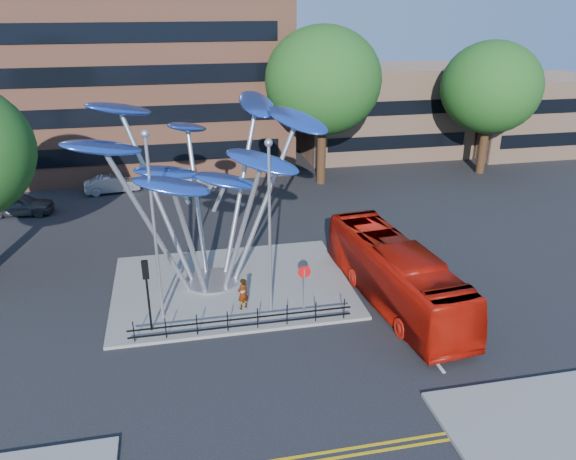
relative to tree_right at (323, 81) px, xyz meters
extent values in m
plane|color=black|center=(-8.00, -22.00, -8.04)|extent=(120.00, 120.00, 0.00)
cube|color=slate|center=(-9.00, -16.00, -7.96)|extent=(12.00, 9.00, 0.15)
cube|color=gold|center=(-8.00, -28.00, -8.03)|extent=(40.00, 0.12, 0.01)
cube|color=tan|center=(8.00, 8.00, -4.04)|extent=(15.00, 8.00, 8.00)
cube|color=tan|center=(22.00, 6.00, -4.54)|extent=(12.00, 8.00, 7.00)
cylinder|color=black|center=(0.00, 0.00, -5.18)|extent=(0.70, 0.70, 5.72)
ellipsoid|color=#134314|center=(0.00, 0.00, 0.02)|extent=(8.80, 8.80, 8.10)
cylinder|color=black|center=(14.00, 0.00, -5.51)|extent=(0.70, 0.70, 5.06)
ellipsoid|color=#134314|center=(14.00, 0.00, -0.91)|extent=(8.00, 8.00, 7.36)
cylinder|color=#9EA0A5|center=(-10.00, -15.50, -7.83)|extent=(2.80, 2.80, 0.12)
cylinder|color=#9EA0A5|center=(-11.20, -16.10, -3.99)|extent=(0.24, 0.24, 7.80)
ellipsoid|color=blue|center=(-14.40, -17.10, -0.09)|extent=(3.92, 2.95, 1.39)
cylinder|color=#9EA0A5|center=(-10.40, -16.50, -4.69)|extent=(0.24, 0.24, 6.40)
ellipsoid|color=blue|center=(-11.60, -18.70, -1.49)|extent=(3.47, 1.78, 1.31)
cylinder|color=#9EA0A5|center=(-9.40, -16.30, -4.39)|extent=(0.24, 0.24, 7.00)
ellipsoid|color=blue|center=(-7.60, -17.90, -0.89)|extent=(3.81, 3.11, 1.36)
cylinder|color=#9EA0A5|center=(-8.80, -15.50, -3.79)|extent=(0.24, 0.24, 8.20)
ellipsoid|color=blue|center=(-5.40, -15.10, 0.31)|extent=(3.52, 4.06, 1.44)
cylinder|color=#9EA0A5|center=(-9.20, -14.60, -3.59)|extent=(0.24, 0.24, 8.60)
ellipsoid|color=blue|center=(-7.00, -12.60, 0.71)|extent=(2.21, 3.79, 1.39)
cylinder|color=#9EA0A5|center=(-10.20, -14.50, -4.19)|extent=(0.24, 0.24, 7.40)
ellipsoid|color=blue|center=(-10.60, -11.90, -0.49)|extent=(3.02, 3.71, 1.34)
cylinder|color=#9EA0A5|center=(-11.00, -15.10, -3.49)|extent=(0.24, 0.24, 8.80)
ellipsoid|color=blue|center=(-13.80, -13.70, 0.91)|extent=(3.88, 3.60, 1.42)
ellipsoid|color=blue|center=(-11.80, -15.30, -1.89)|extent=(3.40, 1.96, 1.13)
ellipsoid|color=blue|center=(-9.10, -15.90, -2.29)|extent=(3.39, 2.16, 1.11)
cylinder|color=#9EA0A5|center=(-12.50, -18.50, -3.64)|extent=(0.14, 0.14, 8.50)
sphere|color=#9EA0A5|center=(-12.50, -18.50, 0.73)|extent=(0.36, 0.36, 0.36)
cylinder|color=#9EA0A5|center=(-7.50, -19.00, -3.89)|extent=(0.14, 0.14, 8.00)
sphere|color=#9EA0A5|center=(-7.50, -19.00, 0.23)|extent=(0.36, 0.36, 0.36)
cylinder|color=black|center=(-13.00, -19.50, -6.29)|extent=(0.10, 0.10, 3.20)
cube|color=black|center=(-13.00, -19.50, -4.89)|extent=(0.28, 0.18, 0.85)
sphere|color=#FF0C0C|center=(-13.00, -19.50, -4.61)|extent=(0.18, 0.18, 0.18)
cylinder|color=#9EA0A5|center=(-6.00, -19.50, -6.74)|extent=(0.08, 0.08, 2.30)
cylinder|color=red|center=(-6.00, -19.47, -5.74)|extent=(0.60, 0.04, 0.60)
cube|color=white|center=(-6.00, -19.45, -5.74)|extent=(0.42, 0.03, 0.10)
cylinder|color=black|center=(-13.70, -20.30, -7.39)|extent=(0.05, 0.05, 1.00)
cylinder|color=black|center=(-12.36, -20.30, -7.39)|extent=(0.05, 0.05, 1.00)
cylinder|color=black|center=(-11.01, -20.30, -7.39)|extent=(0.05, 0.05, 1.00)
cylinder|color=black|center=(-9.67, -20.30, -7.39)|extent=(0.05, 0.05, 1.00)
cylinder|color=black|center=(-8.33, -20.30, -7.39)|extent=(0.05, 0.05, 1.00)
cylinder|color=black|center=(-6.99, -20.30, -7.39)|extent=(0.05, 0.05, 1.00)
cylinder|color=black|center=(-5.64, -20.30, -7.39)|extent=(0.05, 0.05, 1.00)
cylinder|color=black|center=(-4.30, -20.30, -7.39)|extent=(0.05, 0.05, 1.00)
cube|color=black|center=(-9.00, -20.30, -7.34)|extent=(10.00, 0.06, 0.06)
cube|color=black|center=(-9.00, -20.30, -7.69)|extent=(10.00, 0.06, 0.06)
imported|color=#AE1308|center=(-1.40, -19.12, -6.49)|extent=(3.70, 11.30, 3.09)
imported|color=gray|center=(-8.75, -18.49, -7.10)|extent=(0.69, 0.60, 1.58)
imported|color=#3F4146|center=(-22.08, -2.58, -7.28)|extent=(4.58, 2.18, 1.51)
imported|color=#999CA0|center=(-16.23, 1.00, -7.37)|extent=(4.22, 2.00, 1.34)
imported|color=silver|center=(-10.41, 1.00, -7.36)|extent=(4.73, 2.15, 1.34)
camera|label=1|loc=(-11.41, -41.69, 5.91)|focal=35.00mm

